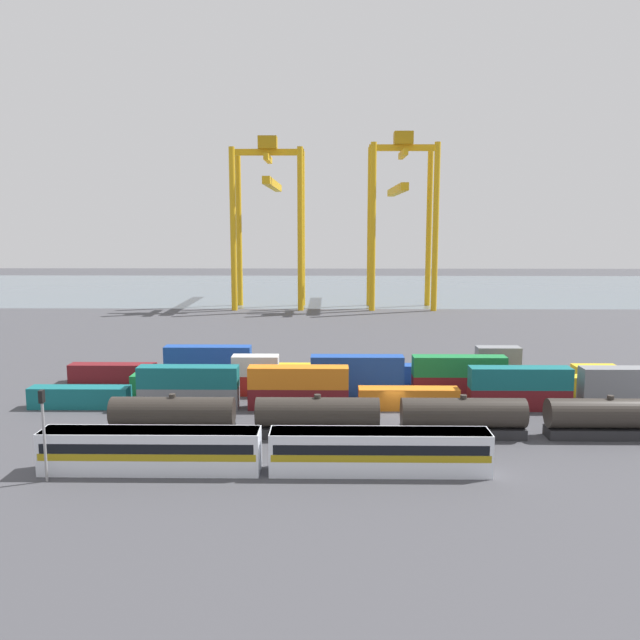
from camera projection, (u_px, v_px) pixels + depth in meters
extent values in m
plane|color=#424247|center=(372.00, 349.00, 116.48)|extent=(420.00, 420.00, 0.00)
cube|color=slate|center=(351.00, 288.00, 225.03)|extent=(400.00, 110.00, 0.01)
cube|color=silver|center=(151.00, 451.00, 58.47)|extent=(19.74, 3.10, 3.90)
cube|color=#9E8414|center=(151.00, 452.00, 58.49)|extent=(19.34, 3.14, 0.64)
cube|color=black|center=(151.00, 443.00, 58.37)|extent=(18.95, 3.13, 0.90)
cube|color=slate|center=(150.00, 432.00, 58.21)|extent=(19.54, 2.85, 0.36)
cube|color=silver|center=(380.00, 452.00, 58.19)|extent=(19.74, 3.10, 3.90)
cube|color=#9E8414|center=(380.00, 453.00, 58.20)|extent=(19.34, 3.14, 0.64)
cube|color=black|center=(380.00, 445.00, 58.09)|extent=(18.95, 3.13, 0.90)
cube|color=slate|center=(380.00, 433.00, 57.93)|extent=(19.54, 2.85, 0.36)
cube|color=#232326|center=(173.00, 431.00, 68.54)|extent=(12.94, 2.50, 1.10)
cylinder|color=#2D2823|center=(173.00, 412.00, 68.23)|extent=(12.94, 3.09, 3.09)
cylinder|color=#2D2823|center=(172.00, 396.00, 67.98)|extent=(0.70, 0.70, 0.36)
cube|color=#232326|center=(317.00, 431.00, 68.33)|extent=(12.94, 2.50, 1.10)
cylinder|color=#2D2823|center=(317.00, 412.00, 68.03)|extent=(12.94, 3.09, 3.09)
cylinder|color=#2D2823|center=(317.00, 396.00, 67.77)|extent=(0.70, 0.70, 0.36)
cube|color=#232326|center=(462.00, 432.00, 68.12)|extent=(12.94, 2.50, 1.10)
cylinder|color=#2D2823|center=(463.00, 413.00, 67.82)|extent=(12.94, 3.09, 3.09)
cylinder|color=#2D2823|center=(464.00, 397.00, 67.56)|extent=(0.70, 0.70, 0.36)
cube|color=#232326|center=(608.00, 433.00, 67.92)|extent=(12.94, 2.50, 1.10)
cylinder|color=#2D2823|center=(610.00, 413.00, 67.61)|extent=(12.94, 3.09, 3.09)
cylinder|color=#2D2823|center=(611.00, 397.00, 67.35)|extent=(0.70, 0.70, 0.36)
cylinder|color=gray|center=(44.00, 437.00, 55.90)|extent=(0.24, 0.24, 8.11)
cube|color=black|center=(42.00, 397.00, 55.38)|extent=(0.36, 0.60, 1.10)
cube|color=#146066|center=(80.00, 397.00, 78.96)|extent=(12.10, 2.44, 2.60)
cube|color=slate|center=(189.00, 398.00, 78.78)|extent=(12.10, 2.44, 2.60)
cube|color=#146066|center=(188.00, 377.00, 78.39)|extent=(12.10, 2.44, 2.60)
cube|color=maroon|center=(298.00, 398.00, 78.59)|extent=(12.10, 2.44, 2.60)
cube|color=orange|center=(298.00, 377.00, 78.21)|extent=(12.10, 2.44, 2.60)
cube|color=orange|center=(408.00, 398.00, 78.41)|extent=(12.10, 2.44, 2.60)
cube|color=maroon|center=(519.00, 399.00, 78.23)|extent=(12.10, 2.44, 2.60)
cube|color=#146066|center=(520.00, 378.00, 77.84)|extent=(12.10, 2.44, 2.60)
cube|color=slate|center=(630.00, 399.00, 78.04)|extent=(12.10, 2.44, 2.60)
cube|color=slate|center=(632.00, 378.00, 77.66)|extent=(12.10, 2.44, 2.60)
cube|color=#197538|center=(155.00, 384.00, 85.31)|extent=(6.04, 2.44, 2.60)
cube|color=#AD211C|center=(256.00, 385.00, 85.13)|extent=(6.04, 2.44, 2.60)
cube|color=silver|center=(255.00, 365.00, 84.75)|extent=(6.04, 2.44, 2.60)
cube|color=#1C4299|center=(357.00, 385.00, 84.95)|extent=(12.10, 2.44, 2.60)
cube|color=#1C4299|center=(357.00, 366.00, 84.56)|extent=(12.10, 2.44, 2.60)
cube|color=maroon|center=(459.00, 385.00, 84.76)|extent=(12.10, 2.44, 2.60)
cube|color=#197538|center=(459.00, 366.00, 84.38)|extent=(12.10, 2.44, 2.60)
cube|color=gold|center=(561.00, 386.00, 84.58)|extent=(12.10, 2.44, 2.60)
cube|color=maroon|center=(113.00, 373.00, 91.87)|extent=(12.10, 2.44, 2.60)
cube|color=#146066|center=(208.00, 373.00, 91.69)|extent=(12.10, 2.44, 2.60)
cube|color=#1C4299|center=(208.00, 355.00, 91.30)|extent=(12.10, 2.44, 2.60)
cube|color=gold|center=(304.00, 373.00, 91.50)|extent=(12.10, 2.44, 2.60)
cube|color=#1C4299|center=(401.00, 374.00, 91.31)|extent=(6.04, 2.44, 2.60)
cube|color=silver|center=(497.00, 374.00, 91.13)|extent=(6.04, 2.44, 2.60)
cube|color=slate|center=(498.00, 356.00, 90.74)|extent=(6.04, 2.44, 2.60)
cube|color=gold|center=(594.00, 374.00, 90.94)|extent=(6.04, 2.44, 2.60)
cylinder|color=gold|center=(233.00, 230.00, 165.04)|extent=(1.50, 1.50, 41.32)
cylinder|color=gold|center=(300.00, 230.00, 164.80)|extent=(1.50, 1.50, 41.32)
cylinder|color=gold|center=(239.00, 230.00, 175.73)|extent=(1.50, 1.50, 41.32)
cylinder|color=gold|center=(302.00, 230.00, 175.49)|extent=(1.50, 1.50, 41.32)
cube|color=gold|center=(268.00, 152.00, 167.34)|extent=(18.77, 1.20, 1.60)
cube|color=gold|center=(268.00, 159.00, 167.58)|extent=(1.20, 12.41, 1.60)
cube|color=gold|center=(273.00, 185.00, 182.67)|extent=(2.00, 41.15, 2.00)
cube|color=#A77A10|center=(268.00, 143.00, 166.99)|extent=(4.80, 4.00, 3.20)
cylinder|color=gold|center=(373.00, 228.00, 164.37)|extent=(1.50, 1.50, 42.39)
cylinder|color=gold|center=(436.00, 228.00, 164.15)|extent=(1.50, 1.50, 42.39)
cylinder|color=gold|center=(370.00, 228.00, 175.26)|extent=(1.50, 1.50, 42.39)
cylinder|color=gold|center=(429.00, 228.00, 175.04)|extent=(1.50, 1.50, 42.39)
cube|color=gold|center=(403.00, 148.00, 166.70)|extent=(17.53, 1.20, 1.60)
cube|color=gold|center=(403.00, 154.00, 166.94)|extent=(1.20, 12.61, 1.60)
cube|color=gold|center=(397.00, 190.00, 181.61)|extent=(2.00, 38.78, 2.00)
cube|color=#A77A10|center=(403.00, 138.00, 166.35)|extent=(4.80, 4.00, 3.20)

